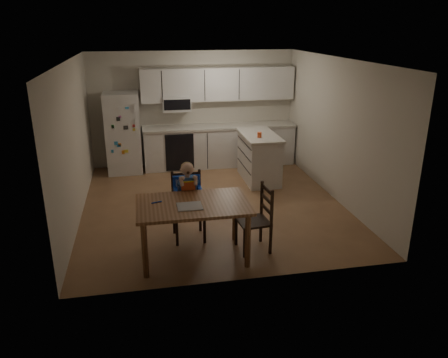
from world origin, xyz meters
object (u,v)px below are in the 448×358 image
Objects in this scene: dining_table at (193,211)px; chair_booster at (188,192)px; chair_side at (260,214)px; kitchen_island at (259,157)px; refrigerator at (123,133)px; red_cup at (259,135)px.

chair_booster is (-0.00, 0.62, 0.02)m from dining_table.
chair_booster reaches higher than chair_side.
kitchen_island is at bearing 59.37° from dining_table.
dining_table is (0.98, -3.96, -0.16)m from refrigerator.
refrigerator is at bearing 103.95° from dining_table.
kitchen_island is 1.09× the size of chair_booster.
red_cup is 3.12m from dining_table.
chair_booster is 1.11m from chair_side.
refrigerator reaches higher than chair_booster.
dining_table is 0.62m from chair_booster.
refrigerator is at bearing -159.03° from chair_side.
kitchen_island is 0.87× the size of dining_table.
red_cup reaches higher than chair_side.
kitchen_island reaches higher than chair_side.
chair_side is at bearing -104.95° from red_cup.
dining_table is (-1.63, -2.64, -0.32)m from red_cup.
refrigerator is 2.94m from red_cup.
kitchen_island is 1.37× the size of chair_side.
chair_booster is 1.25× the size of chair_side.
chair_booster reaches higher than red_cup.
red_cup is at bearing -26.81° from refrigerator.
kitchen_island is at bearing -21.86° from refrigerator.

